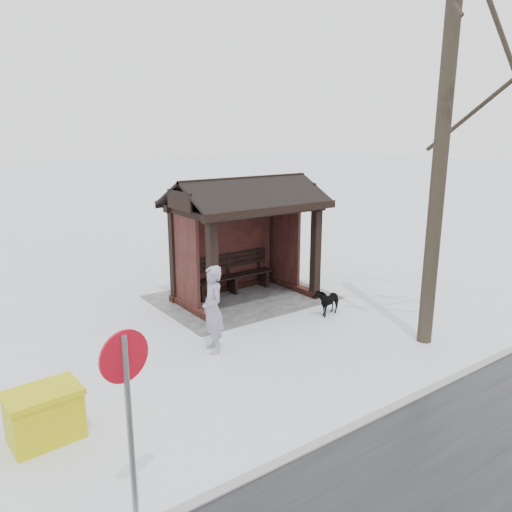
{
  "coord_description": "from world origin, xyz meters",
  "views": [
    {
      "loc": [
        6.78,
        9.83,
        4.19
      ],
      "look_at": [
        0.27,
        0.8,
        1.35
      ],
      "focal_mm": 35.0,
      "sensor_mm": 36.0,
      "label": 1
    }
  ],
  "objects": [
    {
      "name": "bus_shelter",
      "position": [
        0.0,
        -0.16,
        2.17
      ],
      "size": [
        3.6,
        2.4,
        3.09
      ],
      "color": "#371A14",
      "rests_on": "ground"
    },
    {
      "name": "grit_bin",
      "position": [
        5.58,
        3.2,
        0.38
      ],
      "size": [
        1.02,
        0.73,
        0.75
      ],
      "rotation": [
        0.0,
        0.0,
        0.07
      ],
      "color": "#C2B80B",
      "rests_on": "ground"
    },
    {
      "name": "kerb",
      "position": [
        0.0,
        5.5,
        0.01
      ],
      "size": [
        120.0,
        0.15,
        0.06
      ],
      "primitive_type": "cube",
      "color": "gray",
      "rests_on": "ground"
    },
    {
      "name": "ground",
      "position": [
        0.0,
        0.0,
        0.0
      ],
      "size": [
        120.0,
        120.0,
        0.0
      ],
      "primitive_type": "plane",
      "color": "white",
      "rests_on": "ground"
    },
    {
      "name": "road_sign",
      "position": [
        5.15,
        5.28,
        1.62
      ],
      "size": [
        0.56,
        0.15,
        2.23
      ],
      "rotation": [
        0.0,
        0.0,
        0.21
      ],
      "color": "gray",
      "rests_on": "ground"
    },
    {
      "name": "tree_near",
      "position": [
        -1.5,
        4.2,
        6.16
      ],
      "size": [
        3.42,
        3.42,
        9.03
      ],
      "color": "black",
      "rests_on": "ground"
    },
    {
      "name": "pedestrian",
      "position": [
        2.22,
        2.1,
        0.85
      ],
      "size": [
        0.53,
        0.7,
        1.71
      ],
      "primitive_type": "imported",
      "rotation": [
        0.0,
        0.0,
        1.35
      ],
      "color": "#908AA2",
      "rests_on": "ground"
    },
    {
      "name": "dog",
      "position": [
        -0.96,
        1.92,
        0.32
      ],
      "size": [
        0.82,
        0.53,
        0.64
      ],
      "primitive_type": "imported",
      "rotation": [
        0.0,
        0.0,
        1.84
      ],
      "color": "black",
      "rests_on": "ground"
    },
    {
      "name": "trampled_patch",
      "position": [
        0.0,
        -0.2,
        0.01
      ],
      "size": [
        4.2,
        3.2,
        0.02
      ],
      "primitive_type": "cube",
      "color": "gray",
      "rests_on": "ground"
    }
  ]
}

